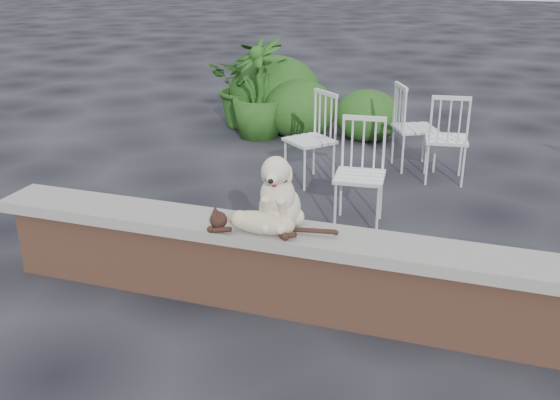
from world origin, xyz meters
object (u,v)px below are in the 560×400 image
(chair_a, at_px, (360,175))
(chair_c, at_px, (446,137))
(potted_plant_b, at_px, (258,89))
(potted_plant_a, at_px, (248,84))
(chair_b, at_px, (310,139))
(chair_e, at_px, (415,127))
(cat, at_px, (261,221))
(dog, at_px, (280,189))

(chair_a, bearing_deg, chair_c, 61.48)
(chair_c, relative_size, potted_plant_b, 0.75)
(potted_plant_a, height_order, potted_plant_b, potted_plant_b)
(chair_b, bearing_deg, potted_plant_a, 166.05)
(chair_b, xyz_separation_m, chair_e, (0.96, 0.82, 0.00))
(cat, relative_size, chair_b, 1.04)
(chair_c, xyz_separation_m, chair_e, (-0.36, 0.32, 0.00))
(chair_b, relative_size, chair_a, 1.00)
(potted_plant_b, bearing_deg, chair_b, -52.93)
(chair_c, distance_m, potted_plant_b, 2.61)
(potted_plant_a, bearing_deg, chair_c, -27.25)
(dog, relative_size, chair_c, 0.55)
(cat, height_order, chair_c, chair_c)
(chair_a, xyz_separation_m, potted_plant_b, (-1.82, 2.38, 0.16))
(chair_a, bearing_deg, potted_plant_b, 121.67)
(dog, xyz_separation_m, chair_e, (0.47, 3.23, -0.37))
(cat, xyz_separation_m, chair_a, (0.31, 1.63, -0.19))
(chair_a, xyz_separation_m, potted_plant_a, (-2.14, 2.85, 0.11))
(potted_plant_a, relative_size, potted_plant_b, 0.92)
(chair_b, height_order, potted_plant_a, potted_plant_a)
(chair_e, height_order, potted_plant_b, potted_plant_b)
(chair_e, xyz_separation_m, potted_plant_b, (-2.06, 0.63, 0.16))
(chair_c, distance_m, chair_a, 1.56)
(dog, relative_size, potted_plant_a, 0.45)
(chair_b, xyz_separation_m, potted_plant_a, (-1.43, 1.92, 0.11))
(dog, bearing_deg, potted_plant_a, 108.22)
(chair_c, xyz_separation_m, chair_a, (-0.60, -1.43, 0.00))
(chair_a, distance_m, chair_e, 1.77)
(dog, height_order, chair_a, dog)
(chair_b, bearing_deg, potted_plant_b, 166.56)
(chair_a, relative_size, chair_e, 1.00)
(dog, relative_size, chair_b, 0.55)
(chair_b, xyz_separation_m, potted_plant_b, (-1.10, 1.46, 0.16))
(chair_c, relative_size, potted_plant_a, 0.81)
(dog, bearing_deg, chair_e, 76.09)
(cat, bearing_deg, chair_b, 93.49)
(chair_c, height_order, chair_b, same)
(chair_b, height_order, chair_a, same)
(cat, xyz_separation_m, potted_plant_a, (-1.84, 4.48, -0.08))
(potted_plant_b, bearing_deg, chair_a, -52.65)
(dog, distance_m, cat, 0.24)
(cat, height_order, potted_plant_a, potted_plant_a)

